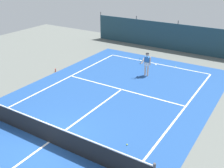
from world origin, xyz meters
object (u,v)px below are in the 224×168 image
object	(u,v)px
tennis_net	(48,133)
tennis_player	(147,63)
tennis_ball_midcourt	(127,145)
tennis_ball_near_player	(175,66)
water_bottle	(55,70)

from	to	relation	value
tennis_net	tennis_player	size ratio (longest dim) A/B	6.17
tennis_player	tennis_ball_midcourt	size ratio (longest dim) A/B	24.85
tennis_ball_near_player	water_bottle	world-z (taller)	water_bottle
tennis_ball_midcourt	water_bottle	xyz separation A→B (m)	(-8.64, 4.79, 0.09)
tennis_ball_near_player	tennis_ball_midcourt	size ratio (longest dim) A/B	1.00
tennis_player	water_bottle	xyz separation A→B (m)	(-5.90, -2.84, -0.84)
tennis_player	water_bottle	distance (m)	6.61
tennis_player	water_bottle	size ratio (longest dim) A/B	6.83
tennis_ball_near_player	water_bottle	size ratio (longest dim) A/B	0.28
tennis_ball_midcourt	water_bottle	world-z (taller)	water_bottle
tennis_net	water_bottle	distance (m)	8.55
tennis_ball_midcourt	water_bottle	bearing A→B (deg)	150.99
tennis_ball_near_player	tennis_player	bearing A→B (deg)	-112.65
water_bottle	tennis_ball_midcourt	bearing A→B (deg)	-29.01
tennis_net	water_bottle	world-z (taller)	tennis_net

